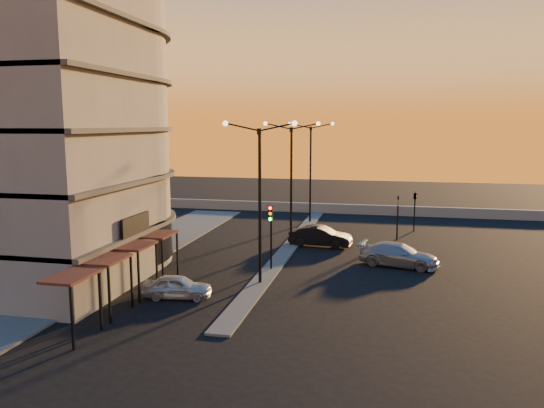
{
  "coord_description": "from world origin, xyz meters",
  "views": [
    {
      "loc": [
        7.18,
        -29.24,
        9.31
      ],
      "look_at": [
        -0.61,
        6.01,
        3.86
      ],
      "focal_mm": 35.0,
      "sensor_mm": 36.0,
      "label": 1
    }
  ],
  "objects_px": {
    "traffic_light_main": "(271,227)",
    "car_hatchback": "(177,287)",
    "car_wagon": "(399,255)",
    "car_sedan": "(320,236)",
    "streetlamp_mid": "(291,174)"
  },
  "relations": [
    {
      "from": "traffic_light_main",
      "to": "car_hatchback",
      "type": "relative_size",
      "value": 1.15
    },
    {
      "from": "car_wagon",
      "to": "car_hatchback",
      "type": "bearing_deg",
      "value": 141.82
    },
    {
      "from": "streetlamp_mid",
      "to": "car_sedan",
      "type": "distance_m",
      "value": 5.32
    },
    {
      "from": "car_sedan",
      "to": "car_hatchback",
      "type": "bearing_deg",
      "value": 162.8
    },
    {
      "from": "car_wagon",
      "to": "streetlamp_mid",
      "type": "bearing_deg",
      "value": 76.24
    },
    {
      "from": "traffic_light_main",
      "to": "car_wagon",
      "type": "height_order",
      "value": "traffic_light_main"
    },
    {
      "from": "traffic_light_main",
      "to": "car_wagon",
      "type": "distance_m",
      "value": 8.81
    },
    {
      "from": "streetlamp_mid",
      "to": "traffic_light_main",
      "type": "height_order",
      "value": "streetlamp_mid"
    },
    {
      "from": "streetlamp_mid",
      "to": "car_wagon",
      "type": "xyz_separation_m",
      "value": [
        8.0,
        -4.13,
        -4.84
      ]
    },
    {
      "from": "traffic_light_main",
      "to": "car_sedan",
      "type": "height_order",
      "value": "traffic_light_main"
    },
    {
      "from": "streetlamp_mid",
      "to": "traffic_light_main",
      "type": "bearing_deg",
      "value": -90.0
    },
    {
      "from": "car_hatchback",
      "to": "car_sedan",
      "type": "distance_m",
      "value": 15.13
    },
    {
      "from": "car_sedan",
      "to": "car_wagon",
      "type": "bearing_deg",
      "value": -122.52
    },
    {
      "from": "traffic_light_main",
      "to": "car_hatchback",
      "type": "bearing_deg",
      "value": -120.88
    },
    {
      "from": "streetlamp_mid",
      "to": "car_sedan",
      "type": "bearing_deg",
      "value": 12.4
    }
  ]
}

